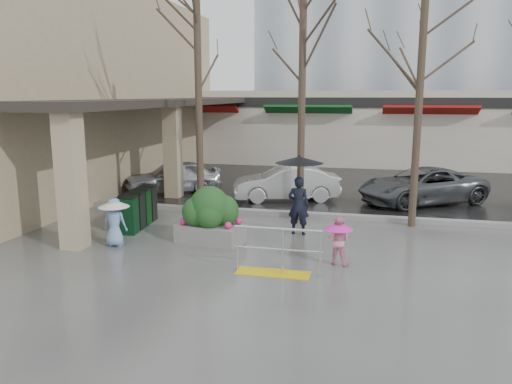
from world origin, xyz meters
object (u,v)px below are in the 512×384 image
at_px(car_b, 286,183).
at_px(tree_west, 198,51).
at_px(handrail, 276,257).
at_px(planter, 210,216).
at_px(child_pink, 338,237).
at_px(child_blue, 114,217).
at_px(car_a, 173,176).
at_px(car_c, 422,186).
at_px(woman, 299,185).
at_px(tree_midwest, 303,44).
at_px(tree_mideast, 422,55).
at_px(news_boxes, 139,208).

bearing_deg(car_b, tree_west, -56.43).
xyz_separation_m(handrail, tree_west, (-3.36, 4.80, 4.71)).
relative_size(tree_west, planter, 3.69).
height_order(child_pink, car_b, car_b).
bearing_deg(car_b, child_blue, -43.90).
height_order(handrail, planter, planter).
relative_size(car_a, car_c, 0.82).
bearing_deg(handrail, woman, 89.67).
distance_m(handrail, tree_midwest, 6.83).
bearing_deg(tree_west, tree_mideast, 0.00).
bearing_deg(tree_midwest, child_pink, -70.02).
xyz_separation_m(tree_west, planter, (1.27, -2.89, -4.37)).
xyz_separation_m(car_a, car_b, (4.58, -0.49, 0.00)).
bearing_deg(child_pink, child_blue, 11.75).
bearing_deg(woman, tree_mideast, -148.95).
height_order(news_boxes, car_c, car_c).
bearing_deg(car_b, news_boxes, -54.34).
xyz_separation_m(tree_west, woman, (3.38, -1.61, -3.70)).
xyz_separation_m(handrail, car_b, (-1.06, 7.60, 0.25)).
bearing_deg(woman, planter, 35.03).
distance_m(car_b, car_c, 4.79).
bearing_deg(tree_midwest, planter, -123.81).
bearing_deg(car_b, planter, -27.33).
relative_size(handrail, car_a, 0.51).
relative_size(tree_west, news_boxes, 3.43).
bearing_deg(tree_mideast, news_boxes, -166.58).
distance_m(child_pink, car_c, 7.62).
relative_size(woman, car_b, 0.58).
distance_m(tree_mideast, car_b, 6.59).
bearing_deg(news_boxes, woman, -1.78).
height_order(woman, child_pink, woman).
bearing_deg(car_c, car_a, -120.54).
bearing_deg(handrail, tree_midwest, 91.91).
xyz_separation_m(tree_west, tree_mideast, (6.50, 0.00, -0.22)).
relative_size(tree_mideast, news_boxes, 3.28).
xyz_separation_m(child_pink, car_c, (2.44, 7.22, -0.01)).
distance_m(tree_mideast, woman, 4.94).
height_order(tree_mideast, car_c, tree_mideast).
bearing_deg(news_boxes, planter, -27.30).
distance_m(tree_mideast, car_a, 10.29).
relative_size(handrail, child_blue, 1.53).
bearing_deg(planter, child_blue, -159.88).
bearing_deg(tree_mideast, tree_midwest, 180.00).
bearing_deg(car_b, car_c, 79.45).
bearing_deg(handrail, tree_mideast, 56.81).
distance_m(tree_mideast, child_pink, 6.04).
bearing_deg(tree_mideast, car_a, 159.48).
height_order(tree_west, planter, tree_west).
height_order(tree_west, car_b, tree_west).
bearing_deg(planter, tree_midwest, 56.19).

